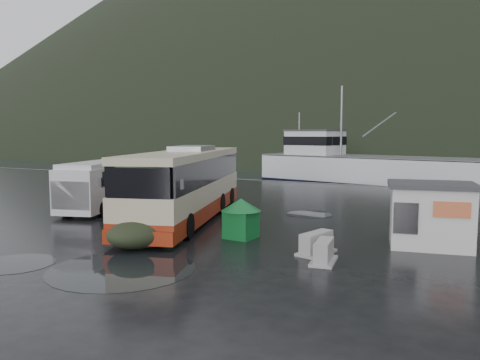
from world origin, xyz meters
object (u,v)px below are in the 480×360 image
at_px(jersey_barrier_b, 316,254).
at_px(jersey_barrier_a, 324,262).
at_px(coach_bus, 187,219).
at_px(waste_bin_right, 167,242).
at_px(white_van, 102,210).
at_px(ticket_kiosk, 429,247).
at_px(fishing_trawler, 368,175).
at_px(dome_tent, 142,247).
at_px(waste_bin_left, 241,238).

bearing_deg(jersey_barrier_b, jersey_barrier_a, -60.50).
relative_size(coach_bus, waste_bin_right, 9.46).
xyz_separation_m(white_van, jersey_barrier_b, (12.74, -3.72, 0.00)).
relative_size(waste_bin_right, ticket_kiosk, 0.44).
height_order(coach_bus, waste_bin_right, coach_bus).
height_order(coach_bus, jersey_barrier_a, coach_bus).
bearing_deg(fishing_trawler, coach_bus, -84.36).
xyz_separation_m(white_van, dome_tent, (6.89, -5.54, 0.00)).
height_order(waste_bin_left, fishing_trawler, fishing_trawler).
height_order(waste_bin_right, jersey_barrier_b, waste_bin_right).
distance_m(ticket_kiosk, jersey_barrier_a, 4.62).
bearing_deg(white_van, jersey_barrier_b, -31.63).
height_order(ticket_kiosk, jersey_barrier_b, ticket_kiosk).
bearing_deg(ticket_kiosk, dome_tent, -163.44).
height_order(waste_bin_right, ticket_kiosk, ticket_kiosk).
bearing_deg(ticket_kiosk, jersey_barrier_a, -137.46).
height_order(waste_bin_right, fishing_trawler, fishing_trawler).
height_order(waste_bin_left, jersey_barrier_a, waste_bin_left).
xyz_separation_m(waste_bin_left, jersey_barrier_b, (3.31, -1.04, 0.00)).
bearing_deg(waste_bin_left, ticket_kiosk, 14.30).
height_order(ticket_kiosk, jersey_barrier_a, ticket_kiosk).
bearing_deg(waste_bin_left, coach_bus, 148.46).
xyz_separation_m(waste_bin_left, ticket_kiosk, (6.65, 1.70, 0.00)).
bearing_deg(white_van, jersey_barrier_a, -34.63).
relative_size(ticket_kiosk, jersey_barrier_b, 1.99).
bearing_deg(white_van, dome_tent, -54.10).
bearing_deg(dome_tent, white_van, 141.24).
distance_m(dome_tent, jersey_barrier_b, 6.12).
bearing_deg(fishing_trawler, jersey_barrier_a, -69.28).
bearing_deg(coach_bus, jersey_barrier_b, -41.83).
bearing_deg(white_van, ticket_kiosk, -18.85).
bearing_deg(waste_bin_left, fishing_trawler, 91.58).
bearing_deg(waste_bin_right, jersey_barrier_a, -1.08).
relative_size(coach_bus, jersey_barrier_b, 8.24).
relative_size(white_van, jersey_barrier_b, 4.19).
xyz_separation_m(coach_bus, fishing_trawler, (3.18, 27.10, 0.00)).
relative_size(white_van, dome_tent, 2.34).
relative_size(waste_bin_left, ticket_kiosk, 0.52).
bearing_deg(fishing_trawler, waste_bin_left, -76.08).
height_order(jersey_barrier_b, fishing_trawler, fishing_trawler).
xyz_separation_m(jersey_barrier_a, fishing_trawler, (-4.64, 31.51, 0.00)).
bearing_deg(jersey_barrier_b, dome_tent, -162.78).
distance_m(white_van, ticket_kiosk, 16.11).
xyz_separation_m(waste_bin_right, jersey_barrier_a, (6.00, -0.11, 0.00)).
distance_m(dome_tent, jersey_barrier_a, 6.43).
bearing_deg(dome_tent, ticket_kiosk, 26.34).
relative_size(coach_bus, waste_bin_left, 7.92).
xyz_separation_m(waste_bin_right, dome_tent, (-0.37, -1.01, 0.00)).
bearing_deg(waste_bin_left, white_van, 164.13).
bearing_deg(jersey_barrier_b, waste_bin_left, 162.54).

